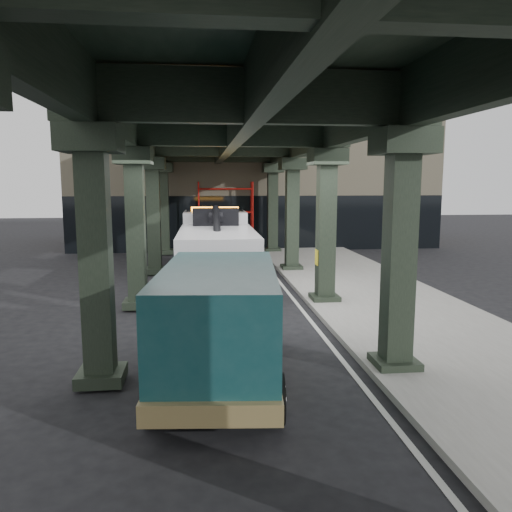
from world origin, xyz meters
TOP-DOWN VIEW (x-y plane):
  - ground at (0.00, 0.00)m, footprint 90.00×90.00m
  - sidewalk at (4.50, 2.00)m, footprint 5.00×40.00m
  - lane_stripe at (1.70, 2.00)m, footprint 0.12×38.00m
  - viaduct at (-0.40, 2.00)m, footprint 7.40×32.00m
  - building at (2.00, 20.00)m, footprint 22.00×10.00m
  - scaffolding at (0.00, 14.64)m, footprint 3.08×0.88m
  - tow_truck at (-0.82, 5.64)m, footprint 2.95×9.46m
  - towed_van at (-1.06, -4.03)m, footprint 2.77×5.96m

SIDE VIEW (x-z plane):
  - ground at x=0.00m, z-range 0.00..0.00m
  - lane_stripe at x=1.70m, z-range 0.00..0.01m
  - sidewalk at x=4.50m, z-range 0.00..0.15m
  - towed_van at x=-1.06m, z-range 0.09..2.43m
  - tow_truck at x=-0.82m, z-range -0.04..3.05m
  - scaffolding at x=0.00m, z-range 0.11..4.11m
  - building at x=2.00m, z-range 0.00..8.00m
  - viaduct at x=-0.40m, z-range 2.26..8.66m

